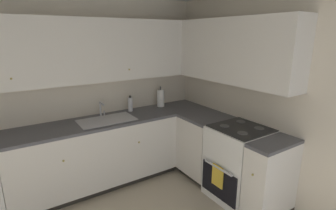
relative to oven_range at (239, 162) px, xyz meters
The scene contains 13 objects.
wall_back 2.46m from the oven_range, 139.99° to the left, with size 4.25×0.05×2.46m, color beige.
wall_right 0.88m from the oven_range, 42.97° to the right, with size 0.05×3.63×2.46m, color beige.
lower_cabinets_back 1.81m from the oven_range, 139.20° to the left, with size 2.10×0.62×0.87m.
countertop_back 1.86m from the oven_range, 139.32° to the left, with size 3.31×0.60×0.04m, color #4C4C51.
lower_cabinets_right 0.25m from the oven_range, 93.61° to the left, with size 0.62×1.48×0.87m.
countertop_right 0.49m from the oven_range, 94.27° to the left, with size 0.60×1.48×0.03m.
oven_range is the anchor object (origin of this frame).
upper_cabinets_back 2.41m from the oven_range, 139.27° to the left, with size 2.99×0.34×0.77m.
upper_cabinets_right 1.40m from the oven_range, 75.34° to the left, with size 0.32×2.03×0.77m.
sink 1.72m from the oven_range, 136.63° to the left, with size 0.70×0.40×0.10m.
faucet 1.90m from the oven_range, 131.79° to the left, with size 0.07×0.16×0.20m.
soap_bottle 1.66m from the oven_range, 120.02° to the left, with size 0.07×0.07×0.23m.
paper_towel_roll 1.49m from the oven_range, 102.19° to the left, with size 0.11×0.11×0.32m.
Camera 1 is at (-0.48, -1.62, 1.96)m, focal length 27.50 mm.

